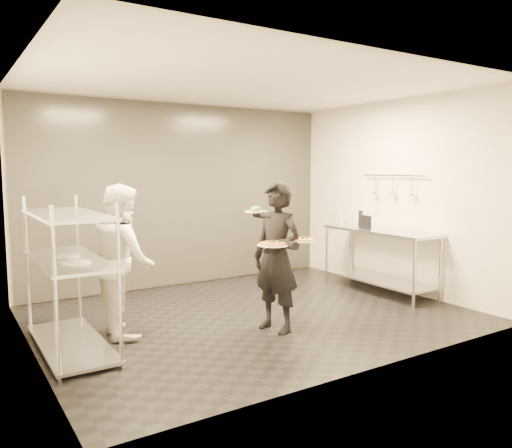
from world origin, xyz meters
TOP-DOWN VIEW (x-y plane):
  - room_shell at (0.00, 1.18)m, footprint 5.00×4.00m
  - pass_rack at (-2.15, -0.00)m, footprint 0.60×1.60m
  - prep_counter at (2.18, 0.00)m, footprint 0.60×1.80m
  - utensil_rail at (2.43, -0.00)m, footprint 0.07×1.20m
  - waiter at (-0.09, -0.64)m, footprint 0.54×0.69m
  - chef at (-1.55, 0.17)m, footprint 0.67×0.84m
  - pizza_plate_near at (-0.26, -0.81)m, footprint 0.33×0.33m
  - pizza_plate_far at (0.07, -0.88)m, footprint 0.29×0.29m
  - salad_plate at (-0.16, -0.32)m, footprint 0.26×0.26m
  - pos_monitor at (2.06, 0.18)m, footprint 0.14×0.28m
  - bottle_green at (2.16, 0.80)m, footprint 0.06×0.06m
  - bottle_clear at (2.23, 0.66)m, footprint 0.05×0.05m
  - bottle_dark at (2.28, 0.50)m, footprint 0.07×0.07m

SIDE VIEW (x-z plane):
  - prep_counter at x=2.18m, z-range 0.17..1.09m
  - pass_rack at x=-2.15m, z-range 0.02..1.52m
  - chef at x=-1.55m, z-range 0.00..1.64m
  - waiter at x=-0.09m, z-range 0.00..1.66m
  - pizza_plate_near at x=-0.26m, z-range 0.98..1.03m
  - bottle_clear at x=2.23m, z-range 0.92..1.10m
  - pos_monitor at x=2.06m, z-range 0.92..1.12m
  - bottle_green at x=2.16m, z-range 0.92..1.14m
  - bottle_dark at x=2.28m, z-range 0.92..1.15m
  - pizza_plate_far at x=0.07m, z-range 1.01..1.06m
  - salad_plate at x=-0.16m, z-range 1.29..1.37m
  - room_shell at x=0.00m, z-range 0.00..2.80m
  - utensil_rail at x=2.43m, z-range 1.39..1.70m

